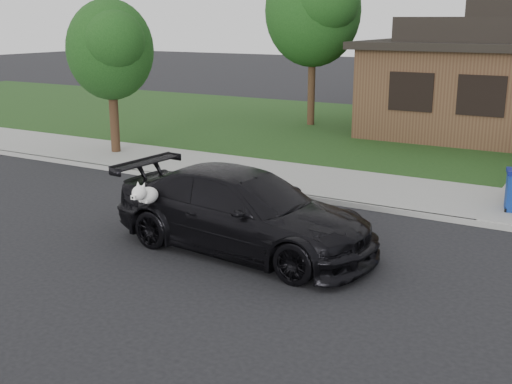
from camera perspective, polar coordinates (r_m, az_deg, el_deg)
The scene contains 7 objects.
ground at distance 12.09m, azimuth -2.27°, elevation -4.71°, with size 120.00×120.00×0.00m, color black.
sidewalk at distance 16.33m, azimuth 7.13°, elevation 0.67°, with size 60.00×3.00×0.12m, color gray.
curb at distance 15.01m, azimuth 4.87°, elevation -0.56°, with size 60.00×0.12×0.12m, color gray.
lawn at distance 23.76m, azimuth 14.76°, elevation 4.83°, with size 60.00×13.00×0.13m, color #193814.
sedan at distance 11.62m, azimuth -1.14°, elevation -1.72°, with size 5.19×2.52×1.47m.
tree_0 at distance 24.79m, azimuth 5.33°, elevation 15.92°, with size 3.78×3.60×6.34m.
tree_2 at distance 19.98m, azimuth -12.75°, elevation 12.36°, with size 2.73×2.60×4.59m.
Camera 1 is at (6.10, -9.60, 4.09)m, focal length 45.00 mm.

